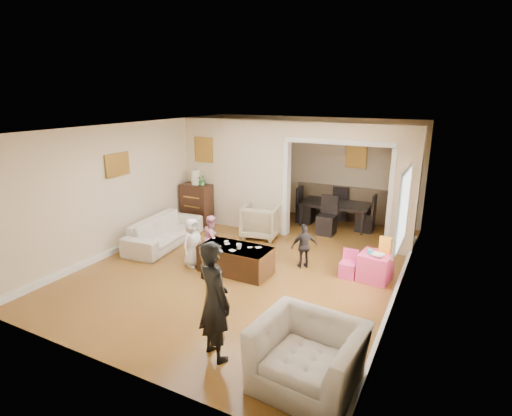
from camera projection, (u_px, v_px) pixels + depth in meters
The scene contains 27 objects.
floor at pixel (251, 262), 7.79m from camera, with size 7.00×7.00×0.00m, color #A06829.
partition_left at pixel (236, 174), 9.57m from camera, with size 2.75×0.18×2.60m, color beige.
partition_right at pixel (404, 192), 7.88m from camera, with size 0.55×0.18×2.60m, color beige.
partition_header at pixel (339, 131), 8.17m from camera, with size 2.22×0.18×0.35m, color beige.
window_pane at pixel (403, 209), 5.82m from camera, with size 0.03×0.95×1.10m, color white.
framed_art_partition at pixel (204, 150), 9.70m from camera, with size 0.45×0.03×0.55m, color brown.
framed_art_sofa_wall at pixel (117, 165), 7.97m from camera, with size 0.03×0.55×0.40m, color brown.
framed_art_alcove at pixel (356, 156), 9.77m from camera, with size 0.45×0.03×0.55m, color brown.
sofa at pixel (164, 231), 8.63m from camera, with size 2.01×0.79×0.59m, color beige.
armchair_back at pixel (261, 221), 9.08m from camera, with size 0.79×0.82×0.74m, color tan.
armchair_front at pixel (308, 356), 4.42m from camera, with size 1.15×1.01×0.75m, color beige.
dresser at pixel (197, 205), 9.90m from camera, with size 0.74×0.42×1.02m, color black.
table_lamp at pixel (196, 177), 9.71m from camera, with size 0.22×0.22×0.36m, color beige.
potted_plant at pixel (203, 180), 9.64m from camera, with size 0.24×0.21×0.27m, color #367333.
coffee_table at pixel (236, 259), 7.31m from camera, with size 1.30×0.65×0.49m, color #361F11.
coffee_cup at pixel (239, 246), 7.15m from camera, with size 0.10×0.10×0.09m, color silver.
play_table at pixel (375, 267), 6.98m from camera, with size 0.52×0.52×0.50m, color #FF4386.
cereal_box at pixel (385, 245), 6.90m from camera, with size 0.20×0.07×0.30m, color yellow.
cyan_cup at pixel (370, 252), 6.90m from camera, with size 0.08×0.08×0.08m, color #28C6CC.
toy_block at pixel (371, 249), 7.06m from camera, with size 0.08×0.06×0.05m, color red.
play_bowl at pixel (378, 255), 6.78m from camera, with size 0.22×0.22×0.05m, color silver.
dining_table at pixel (334, 215), 9.81m from camera, with size 1.67×0.93×0.59m, color black.
adult_person at pixel (214, 301), 4.81m from camera, with size 0.56×0.37×1.54m, color black.
child_kneel_a at pixel (192, 243), 7.50m from camera, with size 0.46×0.30×0.94m, color white.
child_kneel_b at pixel (212, 238), 7.82m from camera, with size 0.44×0.34×0.90m, color pink.
child_toddler at pixel (304, 246), 7.44m from camera, with size 0.50×0.21×0.86m, color black.
craft_papers at pixel (234, 246), 7.26m from camera, with size 0.85×0.48×0.00m.
Camera 1 is at (3.37, -6.35, 3.18)m, focal length 27.99 mm.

